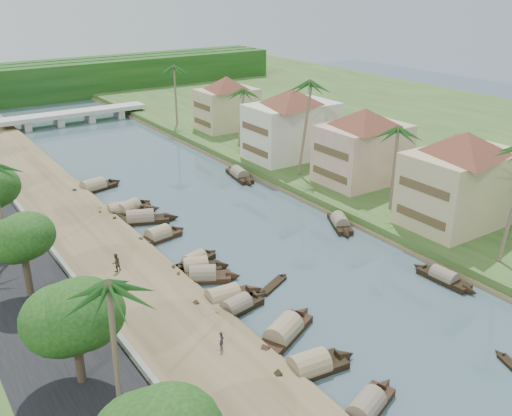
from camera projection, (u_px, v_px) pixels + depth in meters
ground at (310, 270)px, 55.15m from camera, size 220.00×220.00×0.00m
left_bank at (79, 234)px, 62.04m from camera, size 10.00×180.00×0.80m
right_bank at (325, 174)px, 80.14m from camera, size 16.00×180.00×1.20m
retaining_wall at (39, 235)px, 59.51m from camera, size 0.40×180.00×1.10m
far_right_fill at (487, 136)px, 99.35m from camera, size 60.00×220.00×1.15m
treeline at (34, 82)px, 130.39m from camera, size 120.00×14.00×8.00m
bridge at (74, 115)px, 109.76m from camera, size 28.00×4.00×2.40m
building_near at (461, 178)px, 61.07m from camera, size 14.85×14.85×10.20m
building_mid at (363, 145)px, 73.97m from camera, size 14.11×14.11×9.70m
building_far at (292, 123)px, 84.10m from camera, size 15.59×15.59×10.20m
building_distant at (227, 102)px, 100.15m from camera, size 12.62×12.62×9.20m
sampan_0 at (366, 409)px, 36.84m from camera, size 7.78×4.07×2.05m
sampan_1 at (309, 368)px, 40.72m from camera, size 8.21×2.81×2.37m
sampan_2 at (283, 333)px, 44.66m from camera, size 9.01×5.51×2.37m
sampan_3 at (236, 307)px, 48.17m from camera, size 7.25×2.65×1.95m
sampan_4 at (223, 299)px, 49.44m from camera, size 8.24×2.40×2.30m
sampan_5 at (196, 268)px, 54.67m from camera, size 7.01×3.95×2.20m
sampan_6 at (203, 276)px, 53.15m from camera, size 7.14×5.04×2.18m
sampan_7 at (195, 261)px, 56.08m from camera, size 6.55×3.21×1.79m
sampan_8 at (158, 236)px, 61.39m from camera, size 7.25×2.76×2.20m
sampan_9 at (140, 219)px, 65.71m from camera, size 9.09×5.17×2.29m
sampan_10 at (120, 211)px, 67.89m from camera, size 7.86×2.52×2.14m
sampan_11 at (129, 210)px, 68.37m from camera, size 7.87×4.62×2.24m
sampan_12 at (123, 210)px, 68.39m from camera, size 8.50×5.21×2.09m
sampan_13 at (93, 188)px, 75.51m from camera, size 8.92×3.66×2.37m
sampan_14 at (444, 278)px, 52.92m from camera, size 1.73×7.25×1.80m
sampan_15 at (340, 223)px, 64.71m from camera, size 4.78×7.38×2.04m
sampan_16 at (239, 175)px, 80.36m from camera, size 3.07×8.88×2.14m
canoe_1 at (273, 286)px, 52.19m from camera, size 5.05×2.96×0.84m
canoe_2 at (137, 211)px, 68.93m from camera, size 5.72×2.03×0.82m
palm_1 at (397, 131)px, 63.25m from camera, size 3.20×3.20×11.09m
palm_2 at (303, 85)px, 73.65m from camera, size 3.20×3.20×13.99m
palm_3 at (239, 92)px, 88.63m from camera, size 3.20×3.20×10.31m
palm_4 at (107, 288)px, 31.78m from camera, size 3.20×3.20×10.56m
palm_7 at (174, 68)px, 101.10m from camera, size 3.20×3.20×11.93m
tree_1 at (73, 317)px, 36.09m from camera, size 5.50×5.50×7.27m
tree_2 at (21, 239)px, 46.18m from camera, size 4.60×4.60×7.24m
tree_6 at (311, 115)px, 87.81m from camera, size 4.82×4.82×7.42m
person_near at (222, 340)px, 41.96m from camera, size 0.59×0.62×1.43m
person_far at (116, 262)px, 53.02m from camera, size 1.04×0.93×1.77m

